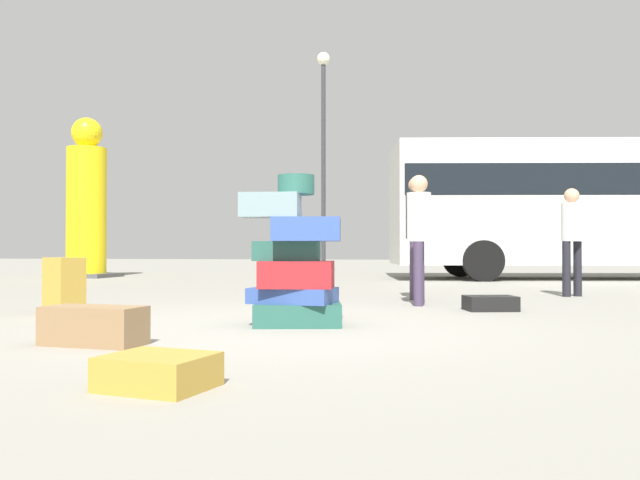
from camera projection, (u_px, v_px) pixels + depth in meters
ground_plane at (272, 327)px, 5.85m from camera, size 80.00×80.00×0.00m
suitcase_tower at (294, 265)px, 5.95m from camera, size 0.92×0.67×1.37m
suitcase_tan_foreground_near at (64, 286)px, 6.94m from camera, size 0.41×0.41×0.61m
suitcase_maroon_white_trunk at (296, 302)px, 6.81m from camera, size 0.60×0.43×0.30m
suitcase_black_right_side at (490, 303)px, 7.45m from camera, size 0.64×0.52×0.17m
suitcase_tan_left_side at (158, 372)px, 3.26m from camera, size 0.58×0.52×0.17m
suitcase_brown_behind_tower at (94, 326)px, 4.76m from camera, size 0.76×0.42×0.28m
person_bearded_onlooker at (419, 228)px, 8.17m from camera, size 0.30×0.34×1.62m
person_tourist_with_camera at (572, 232)px, 9.72m from camera, size 0.30×0.30×1.60m
person_passerby_in_red at (416, 226)px, 9.14m from camera, size 0.30×0.33×1.70m
yellow_dummy_statue at (87, 206)px, 16.52m from camera, size 1.37×1.37×4.02m
parked_bus at (613, 201)px, 15.56m from camera, size 10.65×4.19×3.15m
lamp_post at (323, 130)px, 18.18m from camera, size 0.36×0.36×6.17m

